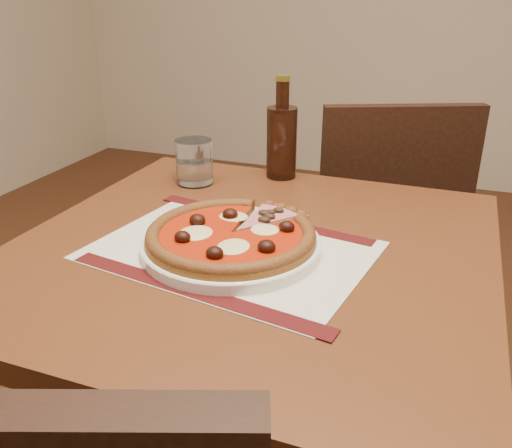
% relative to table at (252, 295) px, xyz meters
% --- Properties ---
extents(table, '(0.81, 0.81, 0.75)m').
position_rel_table_xyz_m(table, '(0.00, 0.00, 0.00)').
color(table, brown).
rests_on(table, ground).
extents(chair_far, '(0.55, 0.55, 0.88)m').
position_rel_table_xyz_m(chair_far, '(0.14, 0.73, -0.15)').
color(chair_far, black).
rests_on(chair_far, ground).
extents(placemat, '(0.49, 0.39, 0.00)m').
position_rel_table_xyz_m(placemat, '(-0.02, -0.04, 0.10)').
color(placemat, beige).
rests_on(placemat, table).
extents(plate, '(0.30, 0.30, 0.02)m').
position_rel_table_xyz_m(plate, '(-0.02, -0.04, 0.11)').
color(plate, white).
rests_on(plate, placemat).
extents(pizza, '(0.28, 0.28, 0.04)m').
position_rel_table_xyz_m(pizza, '(-0.02, -0.04, 0.13)').
color(pizza, '#946323').
rests_on(pizza, plate).
extents(ham_slice, '(0.10, 0.15, 0.02)m').
position_rel_table_xyz_m(ham_slice, '(0.03, 0.05, 0.13)').
color(ham_slice, '#946323').
rests_on(ham_slice, plate).
extents(water_glass, '(0.08, 0.08, 0.10)m').
position_rel_table_xyz_m(water_glass, '(-0.23, 0.25, 0.15)').
color(water_glass, white).
rests_on(water_glass, table).
extents(bottle, '(0.07, 0.07, 0.23)m').
position_rel_table_xyz_m(bottle, '(-0.06, 0.36, 0.19)').
color(bottle, black).
rests_on(bottle, table).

